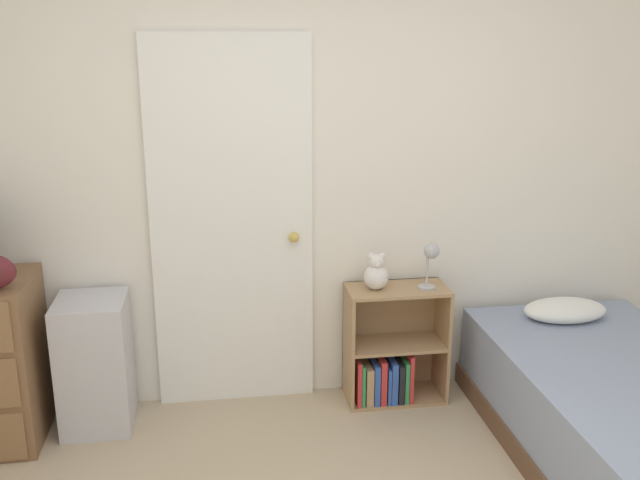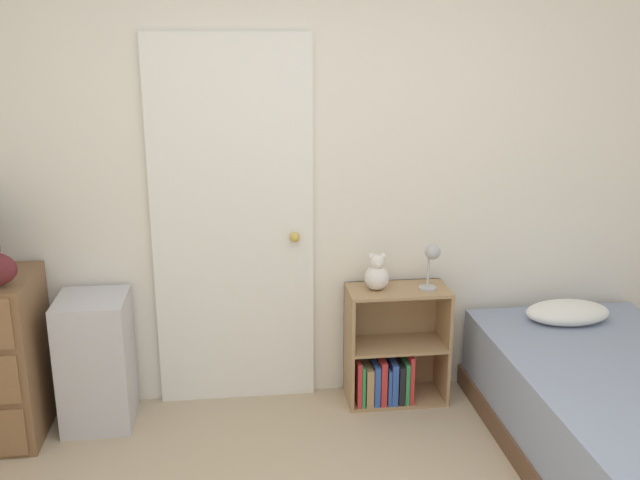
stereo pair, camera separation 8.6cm
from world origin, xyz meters
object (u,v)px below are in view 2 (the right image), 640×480
bookshelf (391,358)px  teddy_bear (377,274)px  bed (624,419)px  desk_lamp (432,258)px  storage_bin (96,361)px

bookshelf → teddy_bear: size_ratio=3.24×
teddy_bear → bed: 1.40m
teddy_bear → desk_lamp: 0.31m
bookshelf → teddy_bear: (-0.09, -0.00, 0.50)m
storage_bin → desk_lamp: 1.86m
bookshelf → teddy_bear: teddy_bear is taller
bookshelf → storage_bin: bearing=-178.3°
storage_bin → bed: storage_bin is taller
bed → bookshelf: bearing=141.3°
desk_lamp → bed: desk_lamp is taller
storage_bin → bed: (2.55, -0.72, -0.11)m
storage_bin → desk_lamp: bearing=0.3°
storage_bin → desk_lamp: desk_lamp is taller
bed → storage_bin: bearing=164.2°
storage_bin → bookshelf: 1.60m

